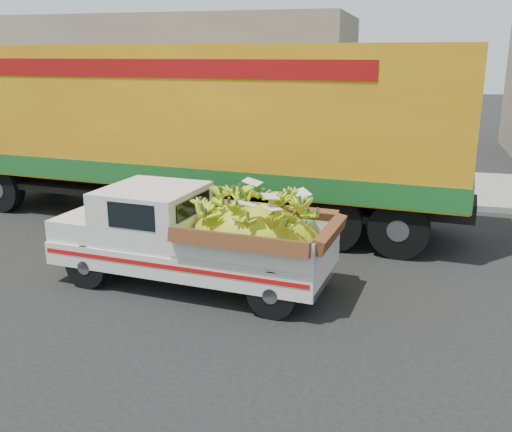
# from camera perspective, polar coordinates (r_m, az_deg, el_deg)

# --- Properties ---
(ground) EXTENTS (100.00, 100.00, 0.00)m
(ground) POSITION_cam_1_polar(r_m,az_deg,el_deg) (8.87, -9.66, -8.43)
(ground) COLOR black
(ground) RESTS_ON ground
(curb) EXTENTS (60.00, 0.25, 0.15)m
(curb) POSITION_cam_1_polar(r_m,az_deg,el_deg) (14.96, 1.37, 2.22)
(curb) COLOR gray
(curb) RESTS_ON ground
(sidewalk) EXTENTS (60.00, 4.00, 0.14)m
(sidewalk) POSITION_cam_1_polar(r_m,az_deg,el_deg) (16.95, 3.12, 3.82)
(sidewalk) COLOR gray
(sidewalk) RESTS_ON ground
(building_left) EXTENTS (18.00, 6.00, 5.00)m
(building_left) POSITION_cam_1_polar(r_m,az_deg,el_deg) (24.95, -12.36, 13.02)
(building_left) COLOR gray
(building_left) RESTS_ON ground
(pickup_truck) EXTENTS (4.58, 2.01, 1.56)m
(pickup_truck) POSITION_cam_1_polar(r_m,az_deg,el_deg) (8.99, -4.47, -2.15)
(pickup_truck) COLOR black
(pickup_truck) RESTS_ON ground
(semi_trailer) EXTENTS (12.04, 3.50, 3.80)m
(semi_trailer) POSITION_cam_1_polar(r_m,az_deg,el_deg) (12.65, -6.55, 9.02)
(semi_trailer) COLOR black
(semi_trailer) RESTS_ON ground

